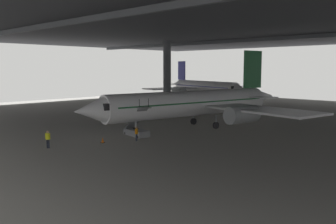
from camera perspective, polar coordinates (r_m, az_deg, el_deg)
name	(u,v)px	position (r m, az deg, el deg)	size (l,w,h in m)	color
ground_plane	(189,128)	(48.45, 3.26, -2.54)	(110.00, 110.00, 0.00)	gray
hangar_structure	(248,24)	(59.35, 12.23, 13.06)	(121.00, 99.00, 15.12)	#4C4F54
airplane_main	(194,103)	(48.56, 4.06, 1.34)	(31.77, 32.53, 10.38)	white
boarding_stairs	(137,130)	(43.21, -4.82, -2.73)	(4.16, 2.10, 4.43)	slate
crew_worker_near_nose	(48,138)	(38.17, -18.04, -3.87)	(0.49, 0.37, 1.74)	#232838
crew_worker_by_stairs	(136,133)	(40.03, -4.88, -3.25)	(0.37, 0.49, 1.56)	#232838
airplane_distant	(204,87)	(93.75, 5.52, 3.85)	(29.76, 29.35, 9.74)	white
traffic_cone_orange	(103,140)	(39.66, -10.04, -4.29)	(0.36, 0.36, 0.60)	black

